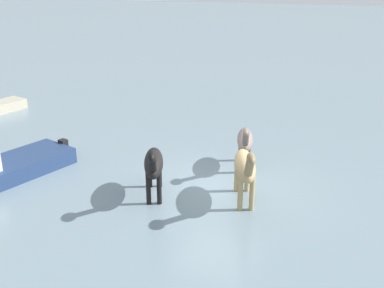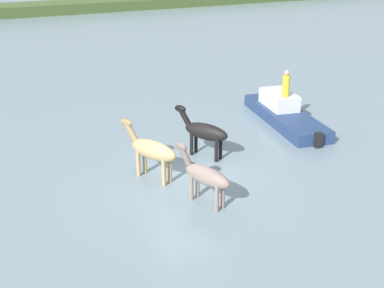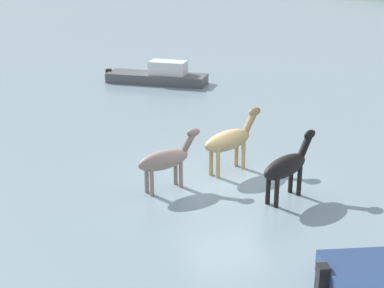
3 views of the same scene
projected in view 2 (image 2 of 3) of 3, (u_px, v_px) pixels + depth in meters
The scene contains 6 objects.
ground_plane at pixel (184, 178), 16.17m from camera, with size 182.86×182.86×0.00m, color gray.
horse_chestnut_trailing at pixel (151, 150), 15.75m from camera, with size 1.35×2.42×1.93m.
horse_rear_stallion at pixel (204, 131), 17.47m from camera, with size 1.42×2.26×1.84m.
horse_dun_straggler at pixel (205, 176), 14.23m from camera, with size 1.03×2.21×1.73m.
boat_dinghy_port at pixel (284, 115), 21.31m from camera, with size 2.89×6.10×1.37m.
person_boatman_standing at pixel (286, 84), 20.66m from camera, with size 0.32×0.32×1.19m.
Camera 2 is at (-6.63, -12.85, 7.35)m, focal length 43.78 mm.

